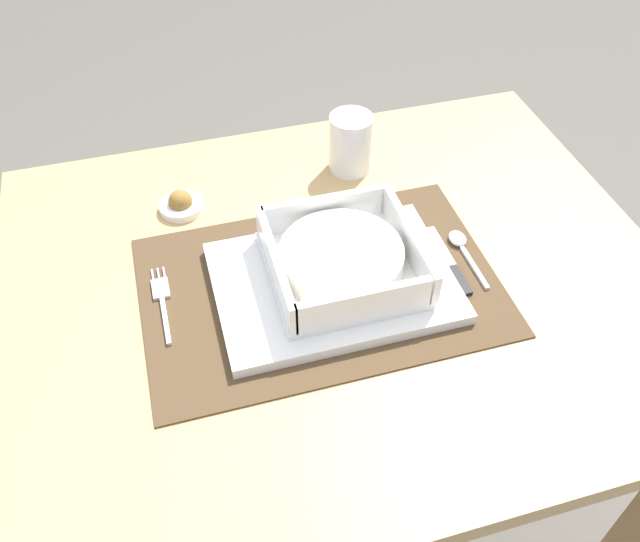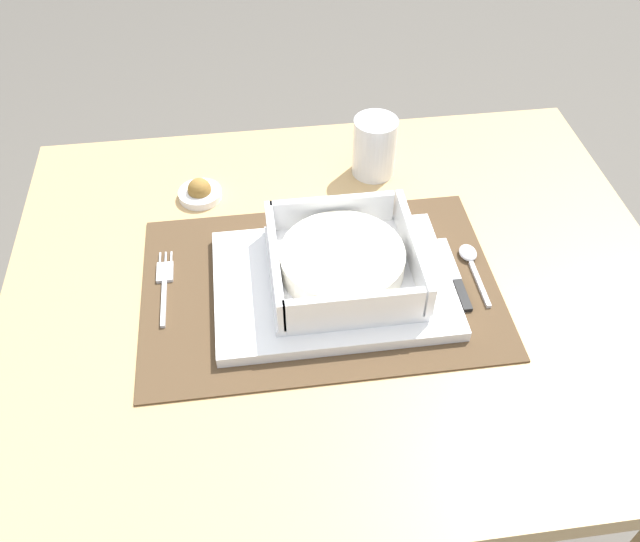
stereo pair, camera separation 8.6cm
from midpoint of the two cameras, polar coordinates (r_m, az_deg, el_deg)
The scene contains 11 objects.
ground_plane at distance 1.53m, azimuth 2.82°, elevation -20.52°, with size 6.00×6.00×0.00m, color #59544C.
dining_table at distance 0.98m, azimuth 4.14°, elevation -5.50°, with size 0.90×0.73×0.75m.
placemat at distance 0.88m, azimuth 2.79°, elevation -1.43°, with size 0.47×0.31×0.00m, color #4C3823.
serving_plate at distance 0.87m, azimuth 3.92°, elevation -1.23°, with size 0.31×0.22×0.02m, color white.
porridge_bowl at distance 0.86m, azimuth 4.98°, elevation 0.64°, with size 0.19×0.19×0.06m.
fork at distance 0.89m, azimuth -10.60°, elevation -1.03°, with size 0.02×0.13×0.00m.
spoon at distance 0.94m, azimuth 15.41°, elevation 0.87°, with size 0.02×0.11×0.01m.
butter_knife at distance 0.91m, azimuth 14.29°, elevation -0.72°, with size 0.01×0.13×0.01m.
bread_knife at distance 0.91m, azimuth 12.77°, elevation -0.07°, with size 0.01×0.13×0.01m.
drinking_glass at distance 1.05m, azimuth 7.09°, elevation 10.26°, with size 0.07×0.07×0.09m.
condiment_saucer at distance 1.02m, azimuth -7.95°, elevation 6.65°, with size 0.07×0.07×0.04m.
Camera 2 is at (-0.11, -0.60, 1.40)m, focal length 37.12 mm.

